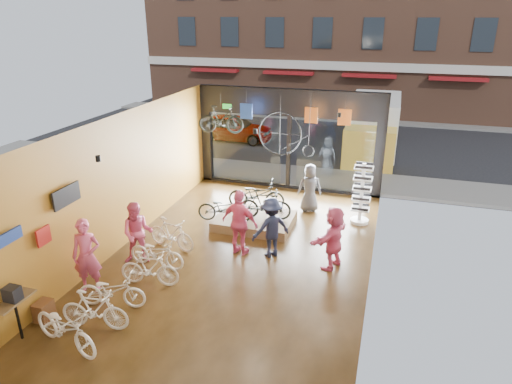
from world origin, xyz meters
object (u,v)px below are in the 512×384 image
at_px(customer_1, 138,233).
at_px(penny_farthing, 289,136).
at_px(floor_bike_1, 94,310).
at_px(customer_5, 333,238).
at_px(floor_bike_4, 157,252).
at_px(floor_bike_2, 112,290).
at_px(display_bike_right, 256,195).
at_px(customer_0, 87,256).
at_px(customer_3, 271,227).
at_px(display_platform, 255,221).
at_px(sunglasses_rack, 362,194).
at_px(floor_bike_0, 65,328).
at_px(hung_bike, 221,119).
at_px(display_bike_mid, 265,204).
at_px(customer_2, 240,223).
at_px(floor_bike_3, 149,269).
at_px(street_car, 233,127).
at_px(box_truck, 372,130).
at_px(floor_bike_5, 171,234).
at_px(display_bike_left, 224,208).
at_px(customer_4, 310,188).

bearing_deg(customer_1, penny_farthing, 38.41).
relative_size(floor_bike_1, customer_5, 0.88).
xyz_separation_m(floor_bike_4, customer_1, (-0.58, 0.09, 0.45)).
bearing_deg(floor_bike_2, display_bike_right, -27.81).
height_order(customer_0, customer_3, customer_0).
height_order(display_platform, sunglasses_rack, sunglasses_rack).
distance_m(display_platform, customer_5, 3.36).
xyz_separation_m(display_bike_right, customer_1, (-2.17, -3.76, 0.08)).
height_order(floor_bike_0, hung_bike, hung_bike).
distance_m(display_bike_mid, customer_0, 5.53).
bearing_deg(floor_bike_4, display_platform, -25.64).
relative_size(customer_2, penny_farthing, 1.01).
bearing_deg(floor_bike_1, customer_5, -55.44).
bearing_deg(display_bike_right, penny_farthing, -39.60).
bearing_deg(customer_1, floor_bike_3, -69.88).
relative_size(floor_bike_0, floor_bike_1, 1.18).
relative_size(display_bike_right, hung_bike, 1.17).
xyz_separation_m(floor_bike_3, hung_bike, (-0.29, 5.87, 2.47)).
bearing_deg(customer_2, street_car, -57.24).
relative_size(customer_0, sunglasses_rack, 0.94).
bearing_deg(floor_bike_1, floor_bike_3, -15.93).
height_order(box_truck, floor_bike_5, box_truck).
relative_size(floor_bike_2, sunglasses_rack, 0.79).
relative_size(floor_bike_4, display_bike_left, 0.96).
bearing_deg(floor_bike_0, hung_bike, 14.22).
distance_m(floor_bike_4, display_platform, 3.64).
bearing_deg(floor_bike_4, display_bike_right, -19.50).
height_order(customer_1, customer_5, customer_5).
bearing_deg(customer_5, floor_bike_1, -25.77).
bearing_deg(display_bike_left, box_truck, -29.12).
bearing_deg(customer_0, customer_3, 19.75).
bearing_deg(sunglasses_rack, floor_bike_5, -135.75).
relative_size(floor_bike_0, floor_bike_3, 1.19).
xyz_separation_m(floor_bike_2, sunglasses_rack, (5.05, 6.27, 0.58)).
bearing_deg(street_car, customer_4, -145.04).
xyz_separation_m(floor_bike_3, customer_2, (1.64, 2.16, 0.49)).
height_order(floor_bike_0, customer_0, customer_0).
bearing_deg(display_bike_mid, floor_bike_2, 147.48).
relative_size(floor_bike_2, penny_farthing, 0.85).
xyz_separation_m(street_car, customer_3, (5.15, -11.38, 0.16)).
xyz_separation_m(customer_0, customer_5, (5.48, 2.81, -0.07)).
xyz_separation_m(street_car, hung_bike, (2.36, -7.80, 2.22)).
height_order(display_bike_right, customer_1, customer_1).
bearing_deg(customer_1, sunglasses_rack, 16.37).
height_order(customer_5, penny_farthing, penny_farthing).
relative_size(floor_bike_4, customer_4, 0.96).
xyz_separation_m(display_platform, hung_bike, (-1.78, 1.85, 2.78)).
bearing_deg(floor_bike_3, floor_bike_0, 162.66).
bearing_deg(floor_bike_5, sunglasses_rack, -44.36).
distance_m(floor_bike_3, customer_4, 6.41).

